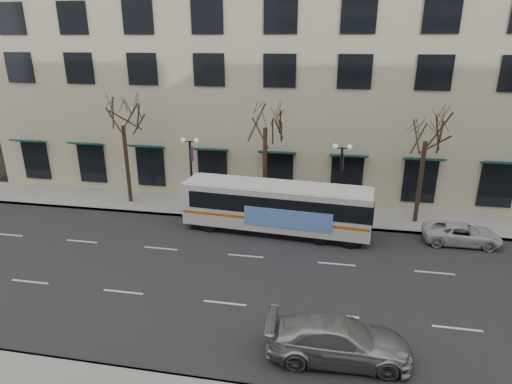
% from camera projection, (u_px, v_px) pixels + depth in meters
% --- Properties ---
extents(ground, '(160.00, 160.00, 0.00)m').
position_uv_depth(ground, '(236.00, 277.00, 21.67)').
color(ground, black).
rests_on(ground, ground).
extents(sidewalk_far, '(80.00, 4.00, 0.15)m').
position_uv_depth(sidewalk_far, '(337.00, 215.00, 29.11)').
color(sidewalk_far, gray).
rests_on(sidewalk_far, ground).
extents(building_hotel, '(40.00, 20.00, 24.00)m').
position_uv_depth(building_hotel, '(266.00, 32.00, 37.41)').
color(building_hotel, '#C4B795').
rests_on(building_hotel, ground).
extents(tree_far_left, '(3.60, 3.60, 8.34)m').
position_uv_depth(tree_far_left, '(122.00, 112.00, 29.28)').
color(tree_far_left, black).
rests_on(tree_far_left, ground).
extents(tree_far_mid, '(3.60, 3.60, 8.55)m').
position_uv_depth(tree_far_mid, '(265.00, 113.00, 27.49)').
color(tree_far_mid, black).
rests_on(tree_far_mid, ground).
extents(tree_far_right, '(3.60, 3.60, 8.06)m').
position_uv_depth(tree_far_right, '(428.00, 126.00, 25.93)').
color(tree_far_right, black).
rests_on(tree_far_right, ground).
extents(lamp_post_left, '(1.22, 0.45, 5.21)m').
position_uv_depth(lamp_post_left, '(191.00, 171.00, 29.13)').
color(lamp_post_left, black).
rests_on(lamp_post_left, ground).
extents(lamp_post_right, '(1.22, 0.45, 5.21)m').
position_uv_depth(lamp_post_right, '(340.00, 179.00, 27.41)').
color(lamp_post_right, black).
rests_on(lamp_post_right, ground).
extents(city_bus, '(11.65, 3.39, 3.12)m').
position_uv_depth(city_bus, '(278.00, 206.00, 26.23)').
color(city_bus, silver).
rests_on(city_bus, ground).
extents(silver_car, '(5.49, 2.47, 1.56)m').
position_uv_depth(silver_car, '(338.00, 340.00, 15.96)').
color(silver_car, '#A1A3A8').
rests_on(silver_car, ground).
extents(white_pickup, '(4.38, 2.02, 1.22)m').
position_uv_depth(white_pickup, '(462.00, 234.00, 25.11)').
color(white_pickup, beige).
rests_on(white_pickup, ground).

